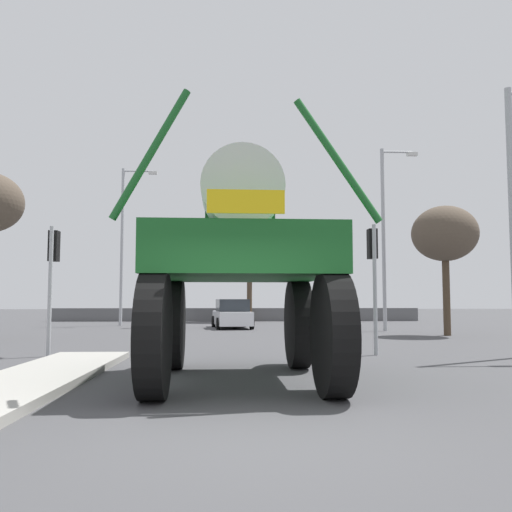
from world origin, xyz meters
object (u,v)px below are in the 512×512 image
at_px(traffic_signal_near_left, 53,261).
at_px(streetlight_far_right, 386,230).
at_px(traffic_signal_far_left, 325,274).
at_px(oversize_sprayer, 240,264).
at_px(sedan_ahead, 232,315).
at_px(bare_tree_right, 445,234).
at_px(traffic_signal_near_right, 373,260).
at_px(streetlight_far_left, 125,238).
at_px(bare_tree_far_center, 250,233).
at_px(traffic_signal_far_right, 155,281).

xyz_separation_m(traffic_signal_near_left, streetlight_far_right, (12.31, 10.96, 2.35)).
bearing_deg(traffic_signal_far_left, oversize_sprayer, -104.23).
xyz_separation_m(oversize_sprayer, traffic_signal_near_left, (-5.04, 4.75, 0.37)).
height_order(sedan_ahead, bare_tree_right, bare_tree_right).
height_order(oversize_sprayer, traffic_signal_near_right, oversize_sprayer).
xyz_separation_m(streetlight_far_left, bare_tree_far_center, (7.45, 5.43, 0.98)).
distance_m(traffic_signal_near_left, bare_tree_far_center, 23.31).
xyz_separation_m(sedan_ahead, traffic_signal_near_right, (3.96, -13.87, 1.90)).
bearing_deg(streetlight_far_left, streetlight_far_right, -23.04).
distance_m(sedan_ahead, streetlight_far_right, 9.04).
bearing_deg(streetlight_far_right, streetlight_far_left, 156.96).
relative_size(oversize_sprayer, bare_tree_far_center, 0.74).
height_order(oversize_sprayer, traffic_signal_near_left, oversize_sprayer).
relative_size(sedan_ahead, traffic_signal_near_right, 1.19).
distance_m(streetlight_far_right, bare_tree_far_center, 12.97).
distance_m(oversize_sprayer, sedan_ahead, 18.68).
bearing_deg(oversize_sprayer, traffic_signal_near_right, -40.03).
xyz_separation_m(oversize_sprayer, traffic_signal_near_right, (3.77, 4.75, 0.44)).
distance_m(traffic_signal_near_right, streetlight_far_right, 11.73).
relative_size(traffic_signal_far_right, bare_tree_far_center, 0.44).
bearing_deg(traffic_signal_far_left, bare_tree_far_center, 116.01).
bearing_deg(traffic_signal_far_left, streetlight_far_right, -54.03).
xyz_separation_m(oversize_sprayer, streetlight_far_left, (-6.48, 21.56, 2.90)).
distance_m(traffic_signal_far_right, bare_tree_far_center, 10.17).
distance_m(streetlight_far_left, bare_tree_far_center, 9.27).
relative_size(sedan_ahead, traffic_signal_near_left, 1.22).
height_order(traffic_signal_far_right, bare_tree_far_center, bare_tree_far_center).
bearing_deg(traffic_signal_near_left, traffic_signal_far_right, 87.21).
bearing_deg(traffic_signal_far_left, streetlight_far_left, 167.58).
height_order(traffic_signal_near_right, bare_tree_right, bare_tree_right).
xyz_separation_m(traffic_signal_far_right, bare_tree_far_center, (5.31, 7.92, 3.54)).
height_order(traffic_signal_near_right, bare_tree_far_center, bare_tree_far_center).
relative_size(oversize_sprayer, bare_tree_right, 1.04).
distance_m(traffic_signal_near_right, traffic_signal_far_right, 16.47).
bearing_deg(traffic_signal_near_left, streetlight_far_left, 94.88).
bearing_deg(bare_tree_right, traffic_signal_near_left, -151.24).
bearing_deg(oversize_sprayer, traffic_signal_near_left, 45.11).
bearing_deg(streetlight_far_left, oversize_sprayer, -73.28).
relative_size(traffic_signal_far_left, traffic_signal_far_right, 1.14).
relative_size(bare_tree_right, bare_tree_far_center, 0.71).
bearing_deg(traffic_signal_far_right, bare_tree_right, -26.95).
bearing_deg(bare_tree_right, traffic_signal_far_left, 120.91).
distance_m(traffic_signal_near_right, traffic_signal_far_left, 14.36).
xyz_separation_m(sedan_ahead, streetlight_far_right, (7.47, -2.90, 4.18)).
relative_size(traffic_signal_near_left, traffic_signal_near_right, 0.97).
relative_size(traffic_signal_far_right, streetlight_far_right, 0.39).
relative_size(traffic_signal_near_left, traffic_signal_far_right, 1.01).
distance_m(streetlight_far_right, bare_tree_right, 3.75).
xyz_separation_m(sedan_ahead, bare_tree_far_center, (1.16, 8.38, 5.34)).
bearing_deg(bare_tree_far_center, traffic_signal_far_right, -123.87).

